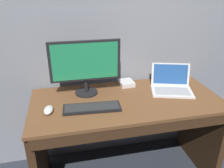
# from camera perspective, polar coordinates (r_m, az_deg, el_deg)

# --- Properties ---
(desk) EXTENTS (1.49, 0.69, 0.78)m
(desk) POSITION_cam_1_polar(r_m,az_deg,el_deg) (1.92, 3.62, -10.87)
(desk) COLOR brown
(desk) RESTS_ON ground
(laptop_white) EXTENTS (0.40, 0.37, 0.20)m
(laptop_white) POSITION_cam_1_polar(r_m,az_deg,el_deg) (1.99, 14.71, -0.38)
(laptop_white) COLOR white
(laptop_white) RESTS_ON desk
(external_monitor) EXTENTS (0.55, 0.18, 0.44)m
(external_monitor) POSITION_cam_1_polar(r_m,az_deg,el_deg) (1.78, -6.76, 5.01)
(external_monitor) COLOR black
(external_monitor) RESTS_ON desk
(wired_keyboard) EXTENTS (0.42, 0.17, 0.02)m
(wired_keyboard) POSITION_cam_1_polar(r_m,az_deg,el_deg) (1.65, -5.05, -5.99)
(wired_keyboard) COLOR black
(wired_keyboard) RESTS_ON desk
(computer_mouse) EXTENTS (0.08, 0.13, 0.04)m
(computer_mouse) POSITION_cam_1_polar(r_m,az_deg,el_deg) (1.67, -15.70, -6.30)
(computer_mouse) COLOR white
(computer_mouse) RESTS_ON desk
(external_drive_box) EXTENTS (0.13, 0.15, 0.04)m
(external_drive_box) POSITION_cam_1_polar(r_m,az_deg,el_deg) (2.03, 3.62, 0.26)
(external_drive_box) COLOR silver
(external_drive_box) RESTS_ON desk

